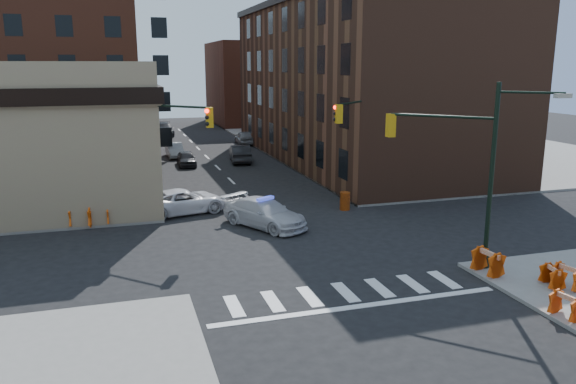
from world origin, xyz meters
TOP-DOWN VIEW (x-y plane):
  - ground at (0.00, 0.00)m, footprint 140.00×140.00m
  - sidewalk_ne at (23.00, 32.75)m, footprint 34.00×54.50m
  - apartment_block at (-18.50, 40.00)m, footprint 25.00×25.00m
  - commercial_row_ne at (13.00, 22.50)m, footprint 14.00×34.00m
  - filler_nw at (-16.00, 62.00)m, footprint 20.00×18.00m
  - filler_ne at (14.00, 58.00)m, footprint 16.00×16.00m
  - signal_pole_se at (6.04, -5.52)m, footprint 5.40×5.27m
  - signal_pole_nw at (-5.85, 5.34)m, footprint 3.58×3.67m
  - signal_pole_ne at (5.84, 5.35)m, footprint 3.67×3.58m
  - tree_ne_near at (7.50, 26.00)m, footprint 3.00×3.00m
  - tree_ne_far at (7.50, 34.00)m, footprint 3.00×3.00m
  - police_car at (-0.71, 3.10)m, footprint 4.56×5.71m
  - pickup at (-4.67, 7.35)m, footprint 5.77×3.66m
  - parked_car_wnear at (-2.50, 23.69)m, footprint 1.66×3.90m
  - parked_car_wfar at (-2.99, 28.76)m, footprint 1.53×4.19m
  - parked_car_wdeep at (-2.50, 46.29)m, footprint 2.27×5.49m
  - parked_car_enear at (2.50, 24.21)m, footprint 2.27×5.04m
  - parked_car_efar at (5.50, 35.75)m, footprint 2.06×4.54m
  - pedestrian_a at (-7.28, 6.07)m, footprint 0.83×0.71m
  - pedestrian_b at (-8.96, 6.00)m, footprint 1.06×0.95m
  - pedestrian_c at (-11.87, 7.41)m, footprint 1.01×0.72m
  - barrel_road at (5.00, 5.23)m, footprint 0.83×0.83m
  - barrel_bank at (-5.50, 7.26)m, footprint 0.59×0.59m
  - barricade_se_a at (6.40, -7.05)m, footprint 0.81×1.43m
  - barricade_se_b at (8.01, -8.99)m, footprint 0.78×1.18m
  - barricade_se_c at (8.50, -9.29)m, footprint 0.88×1.32m
  - barricade_se_d at (6.40, -11.46)m, footprint 0.76×1.22m
  - barricade_nw_a at (-9.50, 5.70)m, footprint 1.22×0.64m
  - barricade_nw_b at (-10.46, 5.70)m, footprint 1.44×0.92m

SIDE VIEW (x-z plane):
  - ground at x=0.00m, z-range 0.00..0.00m
  - sidewalk_ne at x=23.00m, z-range 0.00..0.15m
  - barrel_bank at x=-5.50m, z-range 0.00..1.02m
  - barricade_se_b at x=8.01m, z-range 0.15..0.96m
  - barrel_road at x=5.00m, z-range 0.00..1.12m
  - barricade_se_d at x=6.40m, z-range 0.15..1.00m
  - barricade_nw_a at x=-9.50m, z-range 0.15..1.05m
  - barricade_se_c at x=8.50m, z-range 0.15..1.06m
  - barricade_nw_b at x=-10.46m, z-range 0.15..1.15m
  - parked_car_wnear at x=-2.50m, z-range 0.00..1.32m
  - barricade_se_a at x=6.40m, z-range 0.15..1.18m
  - parked_car_wfar at x=-2.99m, z-range 0.00..1.37m
  - pickup at x=-4.67m, z-range 0.00..1.48m
  - parked_car_efar at x=5.50m, z-range 0.00..1.51m
  - police_car at x=-0.71m, z-range 0.00..1.55m
  - parked_car_wdeep at x=-2.50m, z-range 0.00..1.59m
  - parked_car_enear at x=2.50m, z-range 0.00..1.61m
  - pedestrian_c at x=-11.87m, z-range 0.15..1.74m
  - pedestrian_b at x=-8.96m, z-range 0.15..1.95m
  - pedestrian_a at x=-7.28m, z-range 0.15..2.07m
  - tree_ne_near at x=7.50m, z-range 1.06..5.91m
  - tree_ne_far at x=7.50m, z-range 1.06..5.91m
  - signal_pole_nw at x=-5.85m, z-range 0.34..8.34m
  - signal_pole_ne at x=5.84m, z-range 0.34..8.34m
  - signal_pole_se at x=6.04m, z-range 0.61..8.61m
  - filler_ne at x=14.00m, z-range 0.00..12.00m
  - commercial_row_ne at x=13.00m, z-range 0.00..14.00m
  - filler_nw at x=-16.00m, z-range 0.00..16.00m
  - apartment_block at x=-18.50m, z-range 0.00..24.00m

